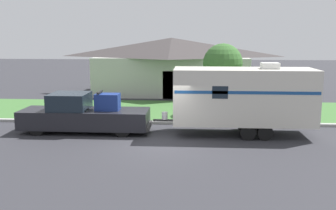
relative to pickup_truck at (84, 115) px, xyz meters
name	(u,v)px	position (x,y,z in m)	size (l,w,h in m)	color
ground_plane	(161,143)	(3.97, -1.78, -0.85)	(120.00, 120.00, 0.00)	#2D2D33
curb_strip	(167,123)	(3.97, 1.97, -0.78)	(80.00, 0.30, 0.14)	#999993
lawn_strip	(171,110)	(3.97, 5.62, -0.83)	(80.00, 7.00, 0.03)	#3D6B33
house_across_street	(172,65)	(3.58, 13.08, 1.50)	(12.98, 6.50, 4.54)	#B2B2A8
pickup_truck	(84,115)	(0.00, 0.00, 0.00)	(6.36, 1.91, 2.04)	black
travel_trailer	(243,96)	(7.74, 0.00, 1.02)	(7.57, 2.26, 3.45)	black
mailbox	(194,103)	(5.40, 2.64, 0.19)	(0.48, 0.20, 1.35)	brown
tree_in_yard	(223,64)	(7.12, 5.04, 2.19)	(2.38, 2.38, 4.24)	brown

